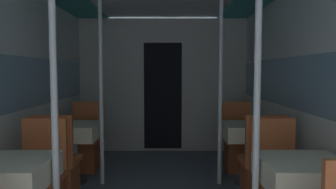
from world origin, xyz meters
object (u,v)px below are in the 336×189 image
dining_table_right_0 (304,177)px  chair_right_near_1 (261,174)px  dining_table_left_0 (8,177)px  support_pole_right_1 (221,92)px  chair_left_far_1 (86,149)px  support_pole_left_0 (55,106)px  dining_table_right_1 (249,134)px  support_pole_right_0 (257,106)px  chair_right_far_1 (239,149)px  chair_left_near_1 (59,174)px  dining_table_left_1 (74,134)px  support_pole_left_1 (102,92)px

dining_table_right_0 → chair_right_near_1: (0.00, 1.06, -0.32)m
dining_table_left_0 → support_pole_right_1: support_pole_right_1 is taller
chair_left_far_1 → dining_table_right_0: 3.04m
support_pole_left_0 → dining_table_left_0: bearing=-180.0°
dining_table_left_0 → dining_table_right_1: 2.66m
support_pole_right_0 → chair_right_far_1: (0.35, 2.15, -0.83)m
chair_left_near_1 → support_pole_left_0: bearing=-72.0°
chair_left_near_1 → chair_right_far_1: size_ratio=1.00×
support_pole_left_0 → support_pole_right_1: bearing=48.5°
dining_table_left_1 → support_pole_right_1: (1.77, 0.00, 0.51)m
chair_right_near_1 → support_pole_right_1: bearing=122.3°
support_pole_left_1 → chair_right_near_1: support_pole_left_1 is taller
support_pole_left_1 → dining_table_left_1: bearing=-180.0°
chair_left_far_1 → support_pole_right_1: size_ratio=0.42×
dining_table_left_1 → chair_left_near_1: bearing=-90.0°
support_pole_right_0 → support_pole_right_1: same height
chair_left_far_1 → support_pole_right_0: (1.77, -2.15, 0.83)m
support_pole_right_0 → chair_left_far_1: bearing=129.4°
chair_right_far_1 → dining_table_left_0: bearing=45.5°
dining_table_left_0 → support_pole_right_1: size_ratio=0.33×
chair_left_near_1 → chair_right_far_1: same height
dining_table_left_1 → dining_table_right_0: bearing=-37.3°
chair_left_far_1 → support_pole_right_0: 2.91m
dining_table_left_1 → dining_table_right_1: bearing=0.0°
dining_table_left_1 → support_pole_right_0: (1.77, -1.61, 0.51)m
dining_table_left_1 → support_pole_right_1: size_ratio=0.33×
support_pole_left_1 → dining_table_right_0: support_pole_left_1 is taller
chair_right_near_1 → support_pole_right_0: bearing=-108.0°
dining_table_left_0 → chair_right_far_1: bearing=45.5°
dining_table_left_0 → support_pole_left_1: support_pole_left_1 is taller
chair_right_far_1 → chair_left_near_1: bearing=27.3°
support_pole_left_0 → dining_table_right_1: (1.77, 1.61, -0.51)m
dining_table_left_1 → support_pole_left_1: (0.35, 0.00, 0.51)m
chair_right_near_1 → support_pole_right_1: size_ratio=0.42×
dining_table_left_0 → chair_left_near_1: bearing=90.0°
dining_table_left_1 → chair_right_far_1: chair_right_far_1 is taller
chair_left_far_1 → chair_right_near_1: bearing=152.7°
dining_table_left_1 → support_pole_right_1: support_pole_right_1 is taller
chair_left_near_1 → chair_right_near_1: 2.11m
chair_left_far_1 → dining_table_left_0: bearing=90.0°
support_pole_left_1 → chair_right_far_1: size_ratio=2.40×
dining_table_right_1 → chair_right_near_1: size_ratio=0.79×
chair_left_far_1 → support_pole_left_1: bearing=122.3°
chair_left_far_1 → chair_right_far_1: bearing=-180.0°
support_pole_left_0 → chair_right_near_1: support_pole_left_0 is taller
support_pole_left_1 → support_pole_right_1: 1.42m
dining_table_left_1 → support_pole_right_0: 2.44m
chair_right_near_1 → chair_right_far_1: (0.00, 1.09, 0.00)m
chair_left_far_1 → support_pole_left_0: bearing=99.1°
support_pole_left_1 → dining_table_right_0: 2.44m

